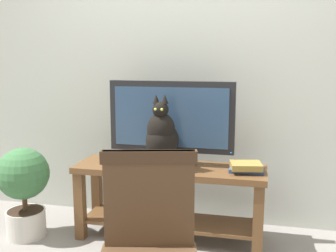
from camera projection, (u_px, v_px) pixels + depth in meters
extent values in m
cube|color=#B7BCB2|center=(186.00, 48.00, 3.19)|extent=(7.00, 0.12, 2.80)
cube|color=brown|center=(170.00, 169.00, 2.90)|extent=(1.38, 0.41, 0.04)
cube|color=brown|center=(80.00, 206.00, 2.94)|extent=(0.07, 0.07, 0.51)
cube|color=brown|center=(258.00, 222.00, 2.66)|extent=(0.07, 0.07, 0.51)
cube|color=brown|center=(97.00, 192.00, 3.24)|extent=(0.07, 0.07, 0.51)
cube|color=brown|center=(258.00, 205.00, 2.96)|extent=(0.07, 0.07, 0.51)
cube|color=brown|center=(170.00, 221.00, 2.97)|extent=(1.28, 0.33, 0.02)
cube|color=black|center=(171.00, 162.00, 2.95)|extent=(0.35, 0.20, 0.03)
cube|color=black|center=(171.00, 156.00, 2.94)|extent=(0.06, 0.04, 0.07)
cube|color=black|center=(171.00, 117.00, 2.89)|extent=(0.92, 0.05, 0.51)
cube|color=navy|center=(170.00, 117.00, 2.86)|extent=(0.83, 0.01, 0.43)
sphere|color=#2672F2|center=(231.00, 153.00, 2.80)|extent=(0.01, 0.01, 0.01)
cube|color=#ADADB2|center=(162.00, 164.00, 2.84)|extent=(0.37, 0.28, 0.07)
cube|color=black|center=(157.00, 169.00, 2.70)|extent=(0.22, 0.01, 0.03)
ellipsoid|color=black|center=(162.00, 141.00, 2.81)|extent=(0.23, 0.28, 0.27)
ellipsoid|color=black|center=(161.00, 130.00, 2.76)|extent=(0.20, 0.18, 0.24)
sphere|color=black|center=(160.00, 110.00, 2.73)|extent=(0.11, 0.11, 0.11)
cone|color=black|center=(156.00, 99.00, 2.72)|extent=(0.05, 0.05, 0.06)
cone|color=black|center=(165.00, 99.00, 2.71)|extent=(0.05, 0.05, 0.06)
sphere|color=#B2C64C|center=(155.00, 109.00, 2.68)|extent=(0.02, 0.02, 0.02)
sphere|color=#B2C64C|center=(162.00, 109.00, 2.67)|extent=(0.02, 0.02, 0.02)
cylinder|color=black|center=(169.00, 160.00, 2.72)|extent=(0.09, 0.23, 0.04)
cube|color=#513823|center=(149.00, 199.00, 1.86)|extent=(0.42, 0.14, 0.46)
cube|color=#412C1C|center=(149.00, 157.00, 1.82)|extent=(0.44, 0.15, 0.06)
cube|color=#33477A|center=(247.00, 170.00, 2.76)|extent=(0.24, 0.14, 0.03)
cube|color=olive|center=(246.00, 166.00, 2.73)|extent=(0.23, 0.21, 0.04)
cylinder|color=beige|center=(26.00, 223.00, 3.01)|extent=(0.29, 0.29, 0.20)
cylinder|color=#332319|center=(25.00, 212.00, 2.99)|extent=(0.26, 0.26, 0.02)
cylinder|color=#4C3823|center=(25.00, 202.00, 2.98)|extent=(0.04, 0.04, 0.13)
sphere|color=#386B3D|center=(23.00, 174.00, 2.94)|extent=(0.38, 0.38, 0.38)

